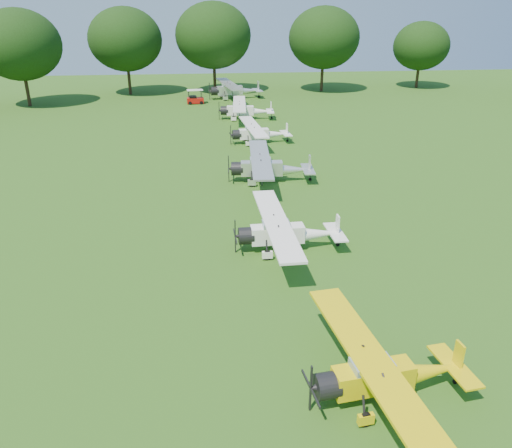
{
  "coord_description": "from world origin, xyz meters",
  "views": [
    {
      "loc": [
        -4.47,
        -21.15,
        12.27
      ],
      "look_at": [
        -1.75,
        3.38,
        1.4
      ],
      "focal_mm": 35.0,
      "sensor_mm": 36.0,
      "label": 1
    }
  ],
  "objects_px": {
    "aircraft_4": "(268,166)",
    "aircraft_2": "(385,372)",
    "aircraft_3": "(286,231)",
    "golf_cart": "(195,99)",
    "aircraft_6": "(244,109)",
    "aircraft_7": "(233,89)",
    "aircraft_5": "(258,132)"
  },
  "relations": [
    {
      "from": "aircraft_2",
      "to": "golf_cart",
      "type": "relative_size",
      "value": 3.98
    },
    {
      "from": "aircraft_7",
      "to": "aircraft_2",
      "type": "bearing_deg",
      "value": -97.2
    },
    {
      "from": "aircraft_5",
      "to": "aircraft_7",
      "type": "relative_size",
      "value": 0.78
    },
    {
      "from": "aircraft_2",
      "to": "aircraft_4",
      "type": "xyz_separation_m",
      "value": [
        -0.87,
        22.96,
        0.14
      ]
    },
    {
      "from": "aircraft_2",
      "to": "aircraft_4",
      "type": "height_order",
      "value": "aircraft_4"
    },
    {
      "from": "aircraft_4",
      "to": "aircraft_7",
      "type": "relative_size",
      "value": 0.86
    },
    {
      "from": "aircraft_3",
      "to": "golf_cart",
      "type": "height_order",
      "value": "aircraft_3"
    },
    {
      "from": "aircraft_3",
      "to": "aircraft_7",
      "type": "xyz_separation_m",
      "value": [
        0.5,
        47.98,
        0.28
      ]
    },
    {
      "from": "aircraft_3",
      "to": "golf_cart",
      "type": "xyz_separation_m",
      "value": [
        -4.96,
        44.61,
        -0.48
      ]
    },
    {
      "from": "aircraft_4",
      "to": "aircraft_3",
      "type": "bearing_deg",
      "value": -88.74
    },
    {
      "from": "aircraft_6",
      "to": "aircraft_7",
      "type": "distance_m",
      "value": 13.97
    },
    {
      "from": "aircraft_3",
      "to": "aircraft_2",
      "type": "bearing_deg",
      "value": -84.1
    },
    {
      "from": "aircraft_2",
      "to": "aircraft_4",
      "type": "relative_size",
      "value": 0.88
    },
    {
      "from": "aircraft_7",
      "to": "golf_cart",
      "type": "xyz_separation_m",
      "value": [
        -5.47,
        -3.37,
        -0.76
      ]
    },
    {
      "from": "aircraft_5",
      "to": "aircraft_6",
      "type": "relative_size",
      "value": 0.91
    },
    {
      "from": "aircraft_2",
      "to": "aircraft_6",
      "type": "xyz_separation_m",
      "value": [
        -0.65,
        45.49,
        0.14
      ]
    },
    {
      "from": "aircraft_6",
      "to": "golf_cart",
      "type": "height_order",
      "value": "aircraft_6"
    },
    {
      "from": "aircraft_6",
      "to": "aircraft_2",
      "type": "bearing_deg",
      "value": -84.77
    },
    {
      "from": "aircraft_3",
      "to": "aircraft_4",
      "type": "distance_m",
      "value": 11.51
    },
    {
      "from": "aircraft_7",
      "to": "aircraft_4",
      "type": "bearing_deg",
      "value": -98.0
    },
    {
      "from": "aircraft_5",
      "to": "aircraft_2",
      "type": "bearing_deg",
      "value": -93.8
    },
    {
      "from": "aircraft_6",
      "to": "aircraft_4",
      "type": "bearing_deg",
      "value": -86.16
    },
    {
      "from": "golf_cart",
      "to": "aircraft_3",
      "type": "bearing_deg",
      "value": -88.72
    },
    {
      "from": "aircraft_3",
      "to": "aircraft_5",
      "type": "bearing_deg",
      "value": 85.81
    },
    {
      "from": "aircraft_4",
      "to": "aircraft_6",
      "type": "distance_m",
      "value": 22.52
    },
    {
      "from": "aircraft_3",
      "to": "aircraft_4",
      "type": "xyz_separation_m",
      "value": [
        0.58,
        11.49,
        0.09
      ]
    },
    {
      "from": "golf_cart",
      "to": "aircraft_2",
      "type": "bearing_deg",
      "value": -88.54
    },
    {
      "from": "aircraft_5",
      "to": "aircraft_7",
      "type": "xyz_separation_m",
      "value": [
        -0.65,
        25.08,
        0.3
      ]
    },
    {
      "from": "aircraft_5",
      "to": "aircraft_3",
      "type": "bearing_deg",
      "value": -97.18
    },
    {
      "from": "aircraft_7",
      "to": "golf_cart",
      "type": "height_order",
      "value": "aircraft_7"
    },
    {
      "from": "aircraft_6",
      "to": "aircraft_7",
      "type": "height_order",
      "value": "aircraft_7"
    },
    {
      "from": "aircraft_4",
      "to": "aircraft_2",
      "type": "bearing_deg",
      "value": -83.68
    }
  ]
}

